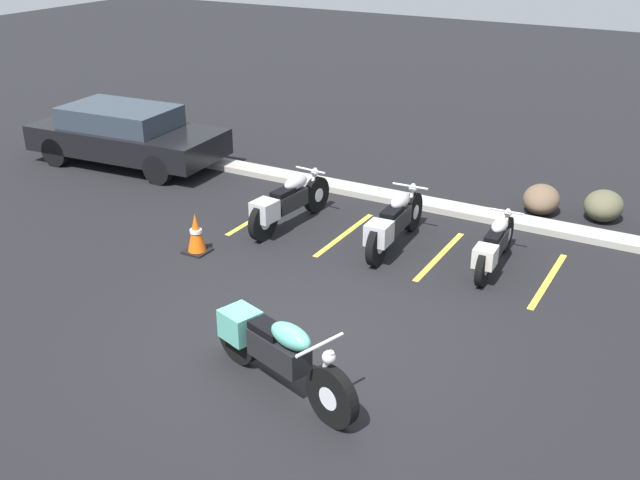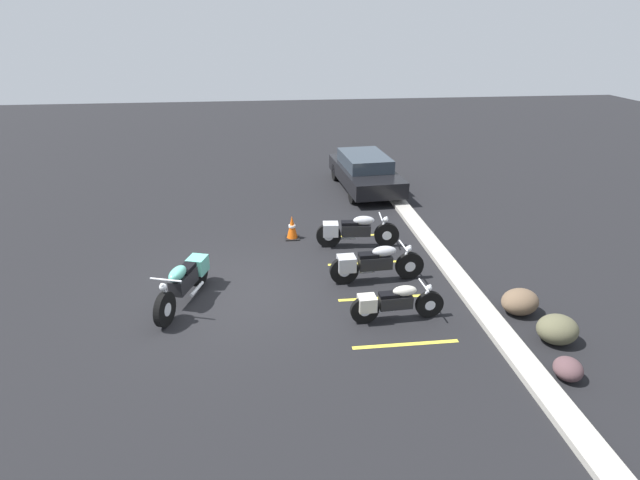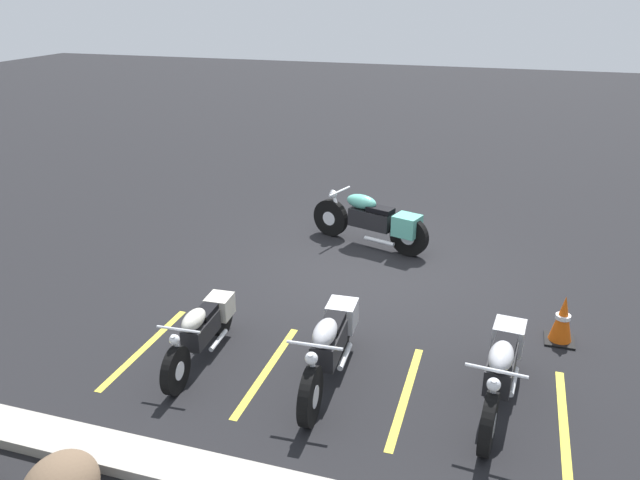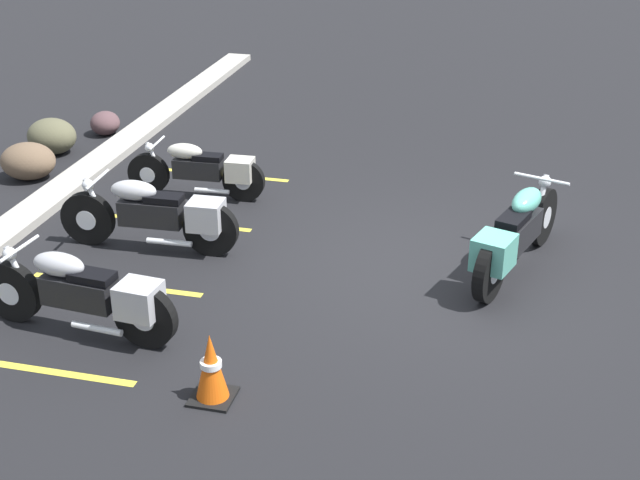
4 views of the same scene
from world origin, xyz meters
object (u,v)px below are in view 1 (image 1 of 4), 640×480
(car_black, at_px, (126,134))
(landscape_rock_0, at_px, (604,206))
(parked_bike_0, at_px, (287,202))
(parked_bike_2, at_px, (494,246))
(motorcycle_teal_featured, at_px, (275,350))
(traffic_cone, at_px, (196,234))
(parked_bike_1, at_px, (393,222))
(landscape_rock_1, at_px, (541,199))

(car_black, relative_size, landscape_rock_0, 5.64)
(parked_bike_0, distance_m, car_black, 5.16)
(parked_bike_2, height_order, car_black, car_black)
(motorcycle_teal_featured, distance_m, parked_bike_0, 4.85)
(motorcycle_teal_featured, height_order, parked_bike_0, motorcycle_teal_featured)
(motorcycle_teal_featured, xyz_separation_m, traffic_cone, (-3.20, 2.56, -0.18))
(parked_bike_0, bearing_deg, parked_bike_2, -82.50)
(parked_bike_1, bearing_deg, landscape_rock_0, -45.57)
(parked_bike_1, bearing_deg, parked_bike_2, -90.45)
(traffic_cone, bearing_deg, motorcycle_teal_featured, -38.64)
(parked_bike_0, distance_m, traffic_cone, 1.81)
(car_black, bearing_deg, parked_bike_0, -18.97)
(traffic_cone, bearing_deg, car_black, 145.10)
(motorcycle_teal_featured, distance_m, car_black, 9.25)
(motorcycle_teal_featured, height_order, landscape_rock_0, motorcycle_teal_featured)
(parked_bike_0, height_order, traffic_cone, parked_bike_0)
(car_black, bearing_deg, landscape_rock_0, 6.20)
(traffic_cone, bearing_deg, parked_bike_1, 31.80)
(parked_bike_1, distance_m, landscape_rock_1, 3.33)
(landscape_rock_1, bearing_deg, parked_bike_2, -91.04)
(parked_bike_0, bearing_deg, landscape_rock_1, -47.31)
(parked_bike_0, height_order, landscape_rock_0, parked_bike_0)
(motorcycle_teal_featured, xyz_separation_m, landscape_rock_0, (2.42, 7.31, -0.23))
(motorcycle_teal_featured, relative_size, traffic_cone, 3.42)
(parked_bike_2, bearing_deg, parked_bike_0, 89.63)
(parked_bike_2, xyz_separation_m, car_black, (-8.72, 1.16, 0.26))
(landscape_rock_0, distance_m, traffic_cone, 7.36)
(parked_bike_2, bearing_deg, landscape_rock_1, -3.75)
(landscape_rock_1, bearing_deg, car_black, -169.70)
(motorcycle_teal_featured, height_order, parked_bike_1, motorcycle_teal_featured)
(parked_bike_2, relative_size, traffic_cone, 2.89)
(parked_bike_0, height_order, parked_bike_1, parked_bike_1)
(parked_bike_1, xyz_separation_m, traffic_cone, (-2.79, -1.73, -0.15))
(parked_bike_2, height_order, landscape_rock_1, parked_bike_2)
(motorcycle_teal_featured, height_order, landscape_rock_1, motorcycle_teal_featured)
(parked_bike_1, distance_m, traffic_cone, 3.28)
(parked_bike_1, distance_m, landscape_rock_0, 4.15)
(parked_bike_0, xyz_separation_m, traffic_cone, (-0.76, -1.64, -0.15))
(motorcycle_teal_featured, bearing_deg, parked_bike_0, 138.07)
(landscape_rock_0, xyz_separation_m, traffic_cone, (-5.62, -4.76, 0.04))
(car_black, relative_size, traffic_cone, 6.41)
(landscape_rock_1, bearing_deg, motorcycle_teal_featured, -100.73)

